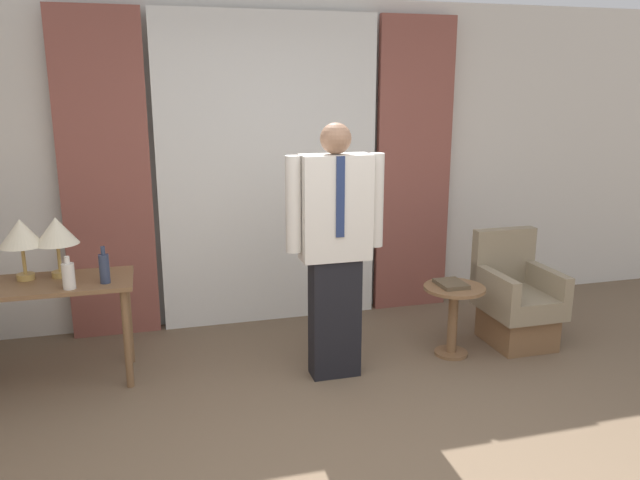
{
  "coord_description": "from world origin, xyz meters",
  "views": [
    {
      "loc": [
        -0.98,
        -2.46,
        2.0
      ],
      "look_at": [
        0.06,
        1.3,
        1.03
      ],
      "focal_mm": 35.0,
      "sensor_mm": 36.0,
      "label": 1
    }
  ],
  "objects_px": {
    "desk": "(43,299)",
    "book": "(451,284)",
    "table_lamp_right": "(56,232)",
    "side_table": "(453,309)",
    "person": "(335,244)",
    "bottle_near_edge": "(104,268)",
    "bottle_by_lamp": "(68,275)",
    "table_lamp_left": "(21,234)",
    "armchair": "(516,302)"
  },
  "relations": [
    {
      "from": "person",
      "to": "side_table",
      "type": "relative_size",
      "value": 3.25
    },
    {
      "from": "armchair",
      "to": "bottle_by_lamp",
      "type": "bearing_deg",
      "value": 179.54
    },
    {
      "from": "side_table",
      "to": "table_lamp_right",
      "type": "bearing_deg",
      "value": 171.49
    },
    {
      "from": "table_lamp_left",
      "to": "desk",
      "type": "bearing_deg",
      "value": -42.71
    },
    {
      "from": "table_lamp_left",
      "to": "armchair",
      "type": "bearing_deg",
      "value": -5.04
    },
    {
      "from": "bottle_by_lamp",
      "to": "table_lamp_right",
      "type": "bearing_deg",
      "value": 106.46
    },
    {
      "from": "bottle_by_lamp",
      "to": "side_table",
      "type": "xyz_separation_m",
      "value": [
        2.68,
        -0.12,
        -0.45
      ]
    },
    {
      "from": "book",
      "to": "side_table",
      "type": "bearing_deg",
      "value": -54.34
    },
    {
      "from": "desk",
      "to": "bottle_by_lamp",
      "type": "distance_m",
      "value": 0.34
    },
    {
      "from": "armchair",
      "to": "book",
      "type": "bearing_deg",
      "value": -173.05
    },
    {
      "from": "armchair",
      "to": "side_table",
      "type": "relative_size",
      "value": 1.62
    },
    {
      "from": "desk",
      "to": "bottle_by_lamp",
      "type": "relative_size",
      "value": 5.4
    },
    {
      "from": "side_table",
      "to": "person",
      "type": "bearing_deg",
      "value": -175.27
    },
    {
      "from": "table_lamp_right",
      "to": "desk",
      "type": "bearing_deg",
      "value": -137.29
    },
    {
      "from": "bottle_near_edge",
      "to": "person",
      "type": "relative_size",
      "value": 0.14
    },
    {
      "from": "desk",
      "to": "table_lamp_right",
      "type": "distance_m",
      "value": 0.45
    },
    {
      "from": "side_table",
      "to": "book",
      "type": "height_order",
      "value": "book"
    },
    {
      "from": "person",
      "to": "book",
      "type": "distance_m",
      "value": 1.03
    },
    {
      "from": "table_lamp_left",
      "to": "armchair",
      "type": "xyz_separation_m",
      "value": [
        3.58,
        -0.32,
        -0.71
      ]
    },
    {
      "from": "person",
      "to": "book",
      "type": "bearing_deg",
      "value": 6.19
    },
    {
      "from": "side_table",
      "to": "book",
      "type": "bearing_deg",
      "value": 125.66
    },
    {
      "from": "table_lamp_left",
      "to": "bottle_by_lamp",
      "type": "bearing_deg",
      "value": -43.43
    },
    {
      "from": "armchair",
      "to": "desk",
      "type": "bearing_deg",
      "value": 176.47
    },
    {
      "from": "side_table",
      "to": "book",
      "type": "distance_m",
      "value": 0.19
    },
    {
      "from": "book",
      "to": "table_lamp_right",
      "type": "bearing_deg",
      "value": 171.91
    },
    {
      "from": "table_lamp_left",
      "to": "side_table",
      "type": "distance_m",
      "value": 3.09
    },
    {
      "from": "side_table",
      "to": "armchair",
      "type": "bearing_deg",
      "value": 9.29
    },
    {
      "from": "bottle_near_edge",
      "to": "armchair",
      "type": "distance_m",
      "value": 3.1
    },
    {
      "from": "desk",
      "to": "book",
      "type": "height_order",
      "value": "desk"
    },
    {
      "from": "person",
      "to": "bottle_near_edge",
      "type": "bearing_deg",
      "value": 169.9
    },
    {
      "from": "bottle_near_edge",
      "to": "armchair",
      "type": "height_order",
      "value": "bottle_near_edge"
    },
    {
      "from": "desk",
      "to": "table_lamp_right",
      "type": "bearing_deg",
      "value": 42.71
    },
    {
      "from": "desk",
      "to": "table_lamp_left",
      "type": "height_order",
      "value": "table_lamp_left"
    },
    {
      "from": "person",
      "to": "side_table",
      "type": "distance_m",
      "value": 1.13
    },
    {
      "from": "table_lamp_right",
      "to": "armchair",
      "type": "distance_m",
      "value": 3.45
    },
    {
      "from": "bottle_by_lamp",
      "to": "book",
      "type": "relative_size",
      "value": 0.88
    },
    {
      "from": "table_lamp_right",
      "to": "person",
      "type": "relative_size",
      "value": 0.24
    },
    {
      "from": "table_lamp_right",
      "to": "bottle_by_lamp",
      "type": "bearing_deg",
      "value": -73.54
    },
    {
      "from": "desk",
      "to": "bottle_near_edge",
      "type": "bearing_deg",
      "value": -16.55
    },
    {
      "from": "bottle_by_lamp",
      "to": "book",
      "type": "bearing_deg",
      "value": -2.18
    },
    {
      "from": "desk",
      "to": "armchair",
      "type": "height_order",
      "value": "armchair"
    },
    {
      "from": "table_lamp_left",
      "to": "person",
      "type": "bearing_deg",
      "value": -13.64
    },
    {
      "from": "bottle_near_edge",
      "to": "book",
      "type": "xyz_separation_m",
      "value": [
        2.45,
        -0.17,
        -0.27
      ]
    },
    {
      "from": "bottle_near_edge",
      "to": "bottle_by_lamp",
      "type": "distance_m",
      "value": 0.23
    },
    {
      "from": "table_lamp_right",
      "to": "person",
      "type": "bearing_deg",
      "value": -15.23
    },
    {
      "from": "desk",
      "to": "book",
      "type": "relative_size",
      "value": 4.77
    },
    {
      "from": "table_lamp_right",
      "to": "bottle_near_edge",
      "type": "height_order",
      "value": "table_lamp_right"
    },
    {
      "from": "bottle_by_lamp",
      "to": "side_table",
      "type": "distance_m",
      "value": 2.72
    },
    {
      "from": "table_lamp_right",
      "to": "bottle_near_edge",
      "type": "bearing_deg",
      "value": -36.61
    },
    {
      "from": "desk",
      "to": "person",
      "type": "relative_size",
      "value": 0.66
    }
  ]
}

